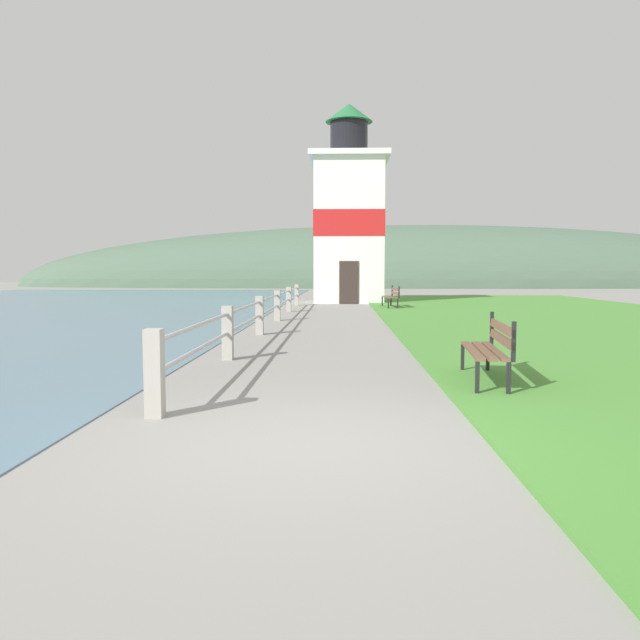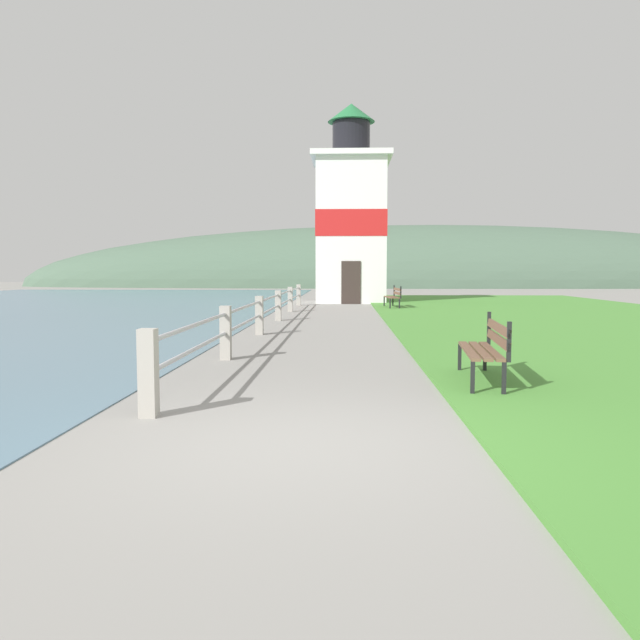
% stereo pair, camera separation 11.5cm
% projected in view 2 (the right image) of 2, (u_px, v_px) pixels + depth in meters
% --- Properties ---
extents(ground_plane, '(160.00, 160.00, 0.00)m').
position_uv_depth(ground_plane, '(291.00, 445.00, 5.55)').
color(ground_plane, gray).
extents(grass_verge, '(12.00, 39.49, 0.06)m').
position_uv_depth(grass_verge, '(590.00, 322.00, 18.35)').
color(grass_verge, '#4C8E38').
rests_on(grass_verge, ground_plane).
extents(seawall_railing, '(0.18, 21.56, 0.94)m').
position_uv_depth(seawall_railing, '(270.00, 307.00, 17.21)').
color(seawall_railing, '#A8A399').
rests_on(seawall_railing, ground_plane).
extents(park_bench_near, '(0.65, 1.89, 0.94)m').
position_uv_depth(park_bench_near, '(487.00, 346.00, 8.40)').
color(park_bench_near, brown).
rests_on(park_bench_near, ground_plane).
extents(park_bench_midway, '(0.59, 1.92, 0.94)m').
position_uv_depth(park_bench_midway, '(394.00, 295.00, 25.56)').
color(park_bench_midway, brown).
rests_on(park_bench_midway, ground_plane).
extents(lighthouse, '(3.80, 3.80, 9.58)m').
position_uv_depth(lighthouse, '(351.00, 219.00, 30.39)').
color(lighthouse, white).
rests_on(lighthouse, ground_plane).
extents(distant_hillside, '(80.00, 16.00, 12.00)m').
position_uv_depth(distant_hillside, '(421.00, 287.00, 61.34)').
color(distant_hillside, '#4C6651').
rests_on(distant_hillside, ground_plane).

